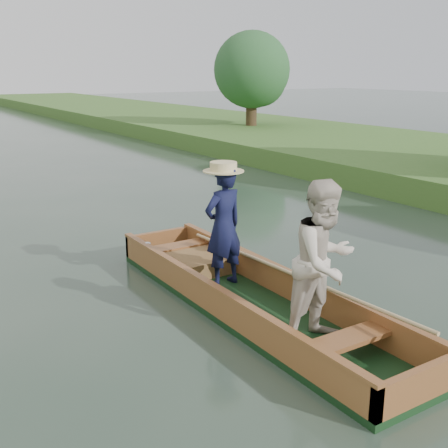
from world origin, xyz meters
TOP-DOWN VIEW (x-y plane):
  - ground at (0.00, 0.00)m, footprint 120.00×120.00m
  - trees_far at (-0.89, 8.64)m, footprint 22.85×17.71m
  - punt at (0.07, -0.21)m, footprint 1.14×5.00m

SIDE VIEW (x-z plane):
  - ground at x=0.00m, z-range 0.00..0.00m
  - punt at x=0.07m, z-range -0.30..1.49m
  - trees_far at x=-0.89m, z-range 0.26..4.60m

